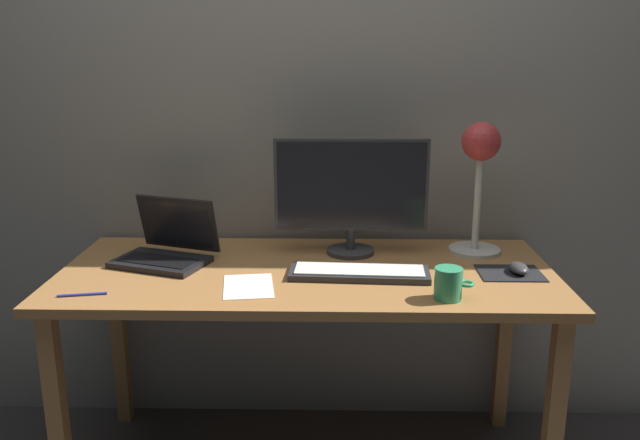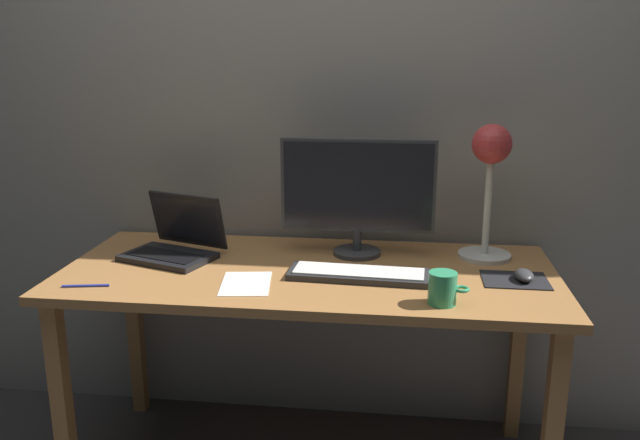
{
  "view_description": "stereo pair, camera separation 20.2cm",
  "coord_description": "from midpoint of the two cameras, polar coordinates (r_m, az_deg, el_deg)",
  "views": [
    {
      "loc": [
        0.08,
        -2.0,
        1.44
      ],
      "look_at": [
        0.04,
        -0.05,
        0.92
      ],
      "focal_mm": 36.45,
      "sensor_mm": 36.0,
      "label": 1
    },
    {
      "loc": [
        0.28,
        -1.99,
        1.44
      ],
      "look_at": [
        0.04,
        -0.05,
        0.92
      ],
      "focal_mm": 36.45,
      "sensor_mm": 36.0,
      "label": 2
    }
  ],
  "objects": [
    {
      "name": "back_wall",
      "position": [
        2.4,
        2.75,
        11.57
      ],
      "size": [
        4.8,
        0.06,
        2.6
      ],
      "primitive_type": "cube",
      "color": "gray",
      "rests_on": "ground"
    },
    {
      "name": "desk",
      "position": [
        2.15,
        1.71,
        -6.36
      ],
      "size": [
        1.6,
        0.7,
        0.74
      ],
      "color": "#A8703D",
      "rests_on": "ground"
    },
    {
      "name": "monitor",
      "position": [
        2.22,
        5.94,
        2.55
      ],
      "size": [
        0.53,
        0.17,
        0.41
      ],
      "color": "#38383A",
      "rests_on": "desk"
    },
    {
      "name": "keyboard_main",
      "position": [
        2.05,
        6.26,
        -4.79
      ],
      "size": [
        0.45,
        0.16,
        0.03
      ],
      "color": "#28282B",
      "rests_on": "desk"
    },
    {
      "name": "laptop",
      "position": [
        2.27,
        -9.96,
        -1.69
      ],
      "size": [
        0.36,
        0.32,
        0.21
      ],
      "color": "black",
      "rests_on": "desk"
    },
    {
      "name": "desk_lamp",
      "position": [
        2.26,
        17.24,
        4.49
      ],
      "size": [
        0.18,
        0.18,
        0.46
      ],
      "color": "beige",
      "rests_on": "desk"
    },
    {
      "name": "mousepad",
      "position": [
        2.14,
        19.39,
        -5.03
      ],
      "size": [
        0.2,
        0.16,
        0.0
      ],
      "primitive_type": "cube",
      "color": "black",
      "rests_on": "desk"
    },
    {
      "name": "mouse",
      "position": [
        2.13,
        20.11,
        -4.61
      ],
      "size": [
        0.06,
        0.1,
        0.03
      ],
      "primitive_type": "ellipsoid",
      "color": "#38383A",
      "rests_on": "mousepad"
    },
    {
      "name": "coffee_mug",
      "position": [
        1.88,
        13.82,
        -5.9
      ],
      "size": [
        0.12,
        0.08,
        0.09
      ],
      "color": "#339966",
      "rests_on": "desk"
    },
    {
      "name": "paper_sheet_near_mouse",
      "position": [
        1.99,
        -3.65,
        -5.64
      ],
      "size": [
        0.18,
        0.23,
        0.0
      ],
      "primitive_type": "cube",
      "rotation": [
        0.0,
        0.0,
        0.14
      ],
      "color": "white",
      "rests_on": "desk"
    },
    {
      "name": "pen",
      "position": [
        2.05,
        -17.28,
        -5.58
      ],
      "size": [
        0.14,
        0.03,
        0.01
      ],
      "primitive_type": "cylinder",
      "rotation": [
        0.0,
        1.57,
        0.19
      ],
      "color": "#2633A5",
      "rests_on": "desk"
    }
  ]
}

